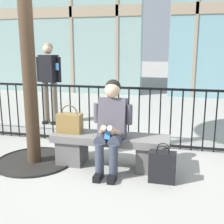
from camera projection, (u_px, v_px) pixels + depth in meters
The scene contains 7 objects.
ground_plane at pixel (110, 166), 3.98m from camera, with size 60.00×60.00×0.00m, color #9E9B93.
stone_bench at pixel (110, 148), 3.92m from camera, with size 1.60×0.44×0.45m.
seated_person_with_phone at pixel (111, 123), 3.70m from camera, with size 0.52×0.66×1.21m.
handbag_on_bench at pixel (70, 123), 3.97m from camera, with size 0.34×0.17×0.39m.
shopping_bag at pixel (162, 167), 3.47m from camera, with size 0.33×0.15×0.49m.
bystander_at_railing at pixel (49, 77), 6.02m from camera, with size 0.55×0.33×1.71m.
plaza_railing at pixel (124, 116), 4.73m from camera, with size 9.07×0.04×0.99m.
Camera 1 is at (0.90, -3.60, 1.62)m, focal length 45.83 mm.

